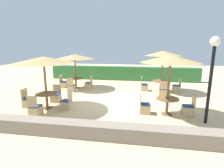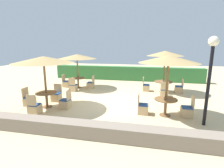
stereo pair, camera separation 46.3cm
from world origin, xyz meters
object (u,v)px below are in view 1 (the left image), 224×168
object	(u,v)px
parasol_back_right	(163,54)
parasol_front_left	(44,60)
patio_chair_front_left_north	(56,97)
parasol_front_right	(170,59)
patio_chair_back_right_south	(163,91)
round_table_back_right	(161,83)
patio_chair_front_left_south	(35,110)
lamp_post	(212,63)
patio_chair_back_left_east	(89,85)
patio_chair_back_left_south	(72,88)
patio_chair_front_right_east	(188,110)
patio_chair_back_left_west	(64,84)
parasol_back_left	(75,57)
patio_chair_back_right_east	(177,88)
patio_chair_back_right_west	(144,87)
round_table_back_left	(76,80)
round_table_front_right	(167,102)
patio_chair_front_left_east	(67,104)
patio_chair_front_left_west	(28,102)
round_table_front_left	(47,97)
patio_chair_front_right_west	(145,108)

from	to	relation	value
parasol_back_right	parasol_front_left	distance (m)	7.22
patio_chair_front_left_north	parasol_front_left	bearing A→B (deg)	92.20
parasol_front_right	patio_chair_back_right_south	bearing A→B (deg)	86.73
round_table_back_right	patio_chair_front_left_south	xyz separation A→B (m)	(-5.87, -5.16, -0.32)
lamp_post	parasol_front_left	xyz separation A→B (m)	(-7.05, 0.57, -0.01)
parasol_front_left	lamp_post	bearing A→B (deg)	-4.63
patio_chair_back_left_east	patio_chair_back_left_south	bearing A→B (deg)	137.38
patio_chair_back_right_south	patio_chair_front_right_east	bearing A→B (deg)	-76.63
patio_chair_back_left_east	patio_chair_back_left_west	size ratio (longest dim) A/B	1.00
patio_chair_back_right_south	patio_chair_back_left_south	distance (m)	5.90
patio_chair_back_right_south	parasol_back_left	world-z (taller)	parasol_back_left
parasol_front_left	parasol_back_left	bearing A→B (deg)	91.54
patio_chair_front_right_east	patio_chair_back_right_east	size ratio (longest dim) A/B	1.00
patio_chair_back_right_east	patio_chair_back_right_west	xyz separation A→B (m)	(-2.12, 0.02, 0.00)
parasol_back_left	round_table_back_left	size ratio (longest dim) A/B	2.72
parasol_back_right	patio_chair_back_left_west	world-z (taller)	parasol_back_right
patio_chair_back_right_east	lamp_post	bearing A→B (deg)	-177.66
round_table_front_right	patio_chair_front_left_east	xyz separation A→B (m)	(-4.66, -0.07, -0.31)
patio_chair_front_left_west	lamp_post	bearing A→B (deg)	85.89
parasol_back_left	round_table_back_right	bearing A→B (deg)	0.05
round_table_front_left	parasol_back_left	bearing A→B (deg)	91.54
patio_chair_back_left_west	patio_chair_back_left_south	xyz separation A→B (m)	(1.03, -1.02, 0.00)
round_table_back_right	patio_chair_front_left_south	bearing A→B (deg)	-138.73
round_table_back_right	patio_chair_back_left_south	size ratio (longest dim) A/B	1.27
lamp_post	patio_chair_back_left_west	world-z (taller)	lamp_post
round_table_back_left	round_table_front_left	bearing A→B (deg)	-88.46
parasol_back_right	patio_chair_back_left_east	world-z (taller)	parasol_back_right
patio_chair_front_right_east	patio_chair_back_right_south	xyz separation A→B (m)	(-0.73, 3.07, 0.00)
patio_chair_back_right_east	parasol_front_left	world-z (taller)	parasol_front_left
patio_chair_front_left_east	round_table_back_left	world-z (taller)	patio_chair_front_left_east
patio_chair_front_left_west	round_table_back_left	xyz separation A→B (m)	(0.89, 4.21, 0.30)
parasol_back_left	patio_chair_back_left_west	size ratio (longest dim) A/B	2.92
round_table_back_left	patio_chair_back_left_east	bearing A→B (deg)	0.01
patio_chair_front_left_east	patio_chair_back_right_south	bearing A→B (deg)	-56.66
round_table_back_left	patio_chair_back_left_east	world-z (taller)	patio_chair_back_left_east
round_table_front_left	patio_chair_back_left_south	distance (m)	3.25
parasol_back_right	patio_chair_front_left_north	world-z (taller)	parasol_back_right
patio_chair_back_right_east	round_table_front_left	distance (m)	8.07
patio_chair_back_left_west	patio_chair_front_left_north	bearing A→B (deg)	17.85
patio_chair_front_right_west	patio_chair_back_right_south	distance (m)	3.31
round_table_front_right	patio_chair_back_left_east	distance (m)	6.35
parasol_back_left	patio_chair_back_left_west	world-z (taller)	parasol_back_left
parasol_front_right	patio_chair_back_right_south	distance (m)	3.80
patio_chair_front_left_south	patio_chair_back_left_south	world-z (taller)	same
patio_chair_front_right_east	patio_chair_front_left_east	distance (m)	5.57
patio_chair_back_right_east	round_table_front_right	bearing A→B (deg)	163.96
parasol_back_left	parasol_front_right	bearing A→B (deg)	-35.53
patio_chair_front_right_west	patio_chair_front_left_west	xyz separation A→B (m)	(-5.70, -0.09, 0.00)
round_table_front_left	patio_chair_back_left_south	bearing A→B (deg)	91.01
lamp_post	parasol_back_left	bearing A→B (deg)	146.24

